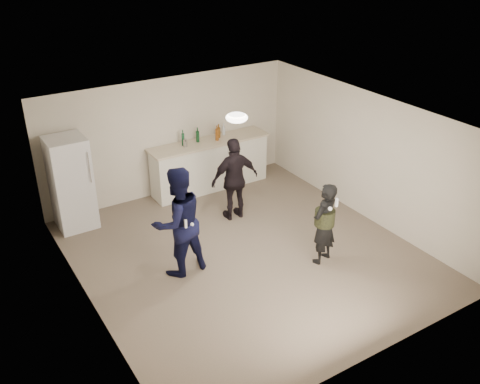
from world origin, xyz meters
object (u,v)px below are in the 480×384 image
shaker (185,143)px  man (178,222)px  fridge (71,183)px  spectator (235,179)px  counter (210,165)px  woman (324,224)px

shaker → man: man is taller
fridge → shaker: size_ratio=10.59×
fridge → spectator: (2.76, -1.35, -0.07)m
man → fridge: bearing=-72.5°
counter → fridge: fridge is taller
counter → fridge: (-3.00, -0.07, 0.38)m
spectator → woman: bearing=107.1°
man → woman: 2.44m
fridge → spectator: size_ratio=1.08×
fridge → man: size_ratio=0.95×
shaker → man: size_ratio=0.09×
fridge → woman: 4.74m
counter → man: bearing=-128.2°
man → woman: size_ratio=1.28×
woman → counter: bearing=-103.9°
counter → fridge: size_ratio=1.44×
woman → shaker: bearing=-94.8°
woman → fridge: bearing=-64.7°
spectator → counter: bearing=-95.1°
counter → woman: woman is taller
counter → shaker: bearing=-179.3°
counter → shaker: size_ratio=15.29×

